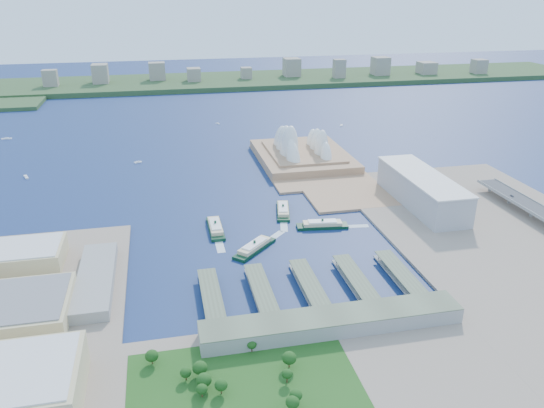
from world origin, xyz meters
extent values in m
plane|color=#11214F|center=(0.00, 0.00, 0.00)|extent=(3000.00, 3000.00, 0.00)
cube|color=gray|center=(0.00, -210.00, 1.50)|extent=(720.00, 180.00, 3.00)
cube|color=gray|center=(240.00, -50.00, 1.50)|extent=(240.00, 500.00, 3.00)
cube|color=#A37B59|center=(107.50, 260.00, 1.50)|extent=(135.00, 220.00, 3.00)
cube|color=#2D4926|center=(0.00, 980.00, 6.00)|extent=(2200.00, 260.00, 12.00)
cube|color=#9A9A9F|center=(195.00, 80.00, 20.50)|extent=(45.00, 155.00, 35.00)
cube|color=gray|center=(15.00, -135.00, 9.00)|extent=(200.00, 28.00, 12.00)
imported|color=slate|center=(296.00, 51.46, 15.58)|extent=(2.04, 5.02, 1.46)
camera|label=1|loc=(-100.03, -451.62, 243.25)|focal=35.00mm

